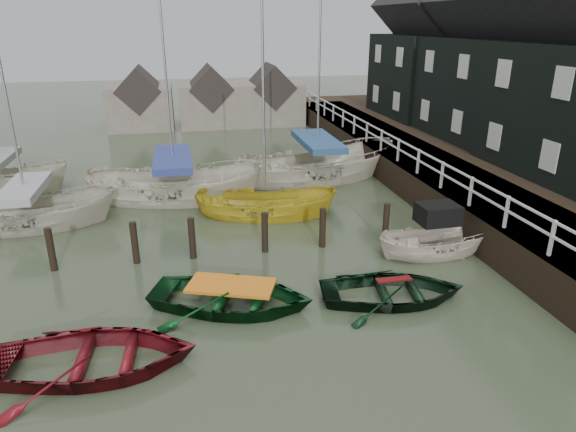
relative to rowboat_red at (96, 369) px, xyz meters
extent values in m
plane|color=#323D27|center=(3.55, 2.43, 0.00)|extent=(120.00, 120.00, 0.00)
cube|color=black|center=(13.05, 12.43, 1.40)|extent=(3.00, 32.00, 0.20)
cube|color=silver|center=(11.55, 12.43, 2.45)|extent=(0.06, 32.00, 0.06)
cube|color=silver|center=(11.55, 12.43, 2.05)|extent=(0.06, 32.00, 0.06)
cube|color=black|center=(18.55, 12.43, 0.00)|extent=(14.00, 38.00, 1.50)
cube|color=black|center=(18.55, 14.43, 4.00)|extent=(6.00, 7.00, 5.00)
cube|color=black|center=(18.55, 14.43, 8.25)|extent=(6.11, 7.14, 6.11)
cube|color=black|center=(18.55, 21.43, 4.00)|extent=(6.40, 7.00, 5.00)
cube|color=black|center=(18.55, 21.43, 8.25)|extent=(6.52, 7.14, 6.52)
cylinder|color=black|center=(-1.95, 5.43, 0.50)|extent=(0.22, 0.22, 1.80)
cylinder|color=black|center=(0.55, 5.43, 0.50)|extent=(0.22, 0.22, 1.80)
cylinder|color=black|center=(2.35, 5.43, 0.50)|extent=(0.22, 0.22, 1.80)
cylinder|color=black|center=(4.75, 5.43, 0.50)|extent=(0.22, 0.22, 1.80)
cylinder|color=black|center=(6.75, 5.43, 0.50)|extent=(0.22, 0.22, 1.80)
cylinder|color=black|center=(9.05, 5.43, 0.50)|extent=(0.22, 0.22, 1.80)
cube|color=#665B51|center=(-0.45, 28.43, 1.50)|extent=(4.50, 4.00, 3.00)
cube|color=#282321|center=(-0.45, 28.43, 2.80)|extent=(3.18, 4.08, 3.18)
cube|color=#665B51|center=(4.55, 28.43, 1.50)|extent=(4.50, 4.00, 3.00)
cube|color=#282321|center=(4.55, 28.43, 2.80)|extent=(3.18, 4.08, 3.18)
cube|color=#665B51|center=(9.05, 28.43, 1.50)|extent=(4.50, 4.00, 3.00)
cube|color=#282321|center=(9.05, 28.43, 2.80)|extent=(3.18, 4.08, 3.18)
imported|color=#580C12|center=(0.00, 0.00, 0.00)|extent=(4.73, 3.54, 0.93)
imported|color=#083312|center=(3.27, 2.06, 0.00)|extent=(5.27, 4.54, 0.92)
imported|color=black|center=(7.72, 1.53, 0.00)|extent=(4.40, 3.44, 0.83)
imported|color=beige|center=(10.35, 4.07, 0.00)|extent=(4.21, 1.67, 1.61)
cube|color=black|center=(10.35, 4.27, 1.36)|extent=(1.32, 1.03, 0.65)
imported|color=#BBB3A0|center=(-3.61, 9.57, 0.00)|extent=(6.50, 2.57, 2.49)
cube|color=#99989D|center=(-3.61, 9.57, 1.49)|extent=(3.57, 1.37, 0.30)
imported|color=beige|center=(1.81, 11.73, 0.00)|extent=(8.25, 4.46, 3.02)
cylinder|color=#B2B2B7|center=(1.81, 11.73, 6.02)|extent=(0.10, 0.10, 8.72)
cube|color=navy|center=(1.81, 11.73, 1.78)|extent=(4.52, 2.40, 0.30)
imported|color=gold|center=(5.34, 8.93, 0.00)|extent=(6.05, 3.60, 2.19)
cylinder|color=#B2B2B7|center=(5.34, 8.93, 5.05)|extent=(0.10, 0.10, 7.68)
imported|color=beige|center=(8.68, 13.40, 0.00)|extent=(8.67, 4.35, 3.20)
cylinder|color=#B2B2B7|center=(8.68, 13.40, 6.82)|extent=(0.10, 0.10, 10.11)
cube|color=navy|center=(8.68, 13.40, 1.88)|extent=(4.76, 2.34, 0.30)
imported|color=beige|center=(-6.03, 14.63, 0.00)|extent=(6.72, 3.63, 2.46)
camera|label=1|loc=(2.26, -10.20, 7.31)|focal=32.00mm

